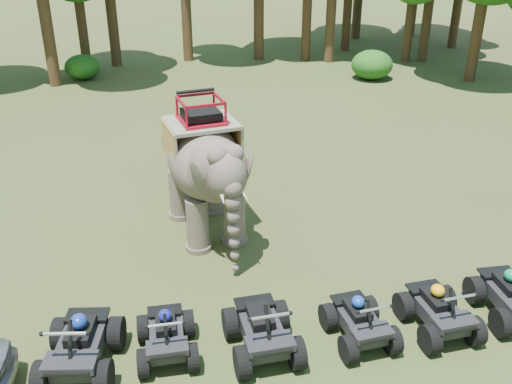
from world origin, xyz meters
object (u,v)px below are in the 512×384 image
at_px(atv_1, 166,330).
at_px(atv_2, 262,323).
at_px(atv_0, 79,340).
at_px(atv_3, 360,316).
at_px(elephant, 204,166).
at_px(atv_4, 440,305).

distance_m(atv_1, atv_2, 1.86).
xyz_separation_m(atv_0, atv_3, (5.43, -0.16, -0.10)).
bearing_deg(atv_0, atv_1, 12.90).
distance_m(elephant, atv_2, 5.21).
relative_size(atv_0, atv_4, 1.11).
relative_size(atv_2, atv_4, 1.07).
xyz_separation_m(elephant, atv_0, (-2.87, -4.90, -1.19)).
bearing_deg(atv_0, elephant, 68.54).
bearing_deg(atv_2, elephant, 93.23).
relative_size(atv_1, atv_4, 0.93).
bearing_deg(atv_0, atv_2, 6.68).
relative_size(atv_3, atv_4, 0.94).
height_order(atv_0, atv_2, atv_0).
distance_m(atv_2, atv_4, 3.68).
distance_m(elephant, atv_4, 6.74).
xyz_separation_m(atv_3, atv_4, (1.70, -0.01, 0.04)).
bearing_deg(elephant, atv_1, -115.23).
height_order(elephant, atv_4, elephant).
bearing_deg(elephant, atv_4, -60.43).
bearing_deg(elephant, atv_2, -93.93).
height_order(atv_3, atv_4, atv_4).
bearing_deg(atv_2, atv_3, -4.09).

